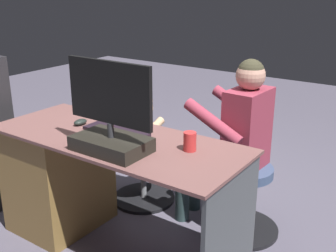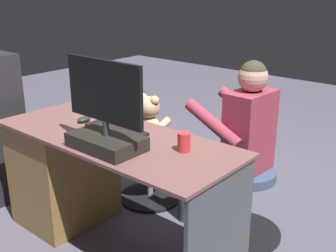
{
  "view_description": "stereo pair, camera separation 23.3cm",
  "coord_description": "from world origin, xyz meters",
  "px_view_note": "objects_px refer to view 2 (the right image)",
  "views": [
    {
      "loc": [
        -1.56,
        2.01,
        1.62
      ],
      "look_at": [
        -0.18,
        0.03,
        0.78
      ],
      "focal_mm": 44.96,
      "sensor_mm": 36.0,
      "label": 1
    },
    {
      "loc": [
        -1.75,
        1.87,
        1.62
      ],
      "look_at": [
        -0.18,
        0.03,
        0.78
      ],
      "focal_mm": 44.96,
      "sensor_mm": 36.0,
      "label": 2
    }
  ],
  "objects_px": {
    "monitor": "(106,123)",
    "person": "(235,135)",
    "tv_remote": "(101,128)",
    "office_chair_teddy": "(150,167)",
    "desk": "(72,170)",
    "teddy_bear": "(150,121)",
    "keyboard": "(116,130)",
    "computer_mouse": "(84,119)",
    "visitor_chair": "(245,200)",
    "cup": "(184,142)"
  },
  "relations": [
    {
      "from": "person",
      "to": "computer_mouse",
      "type": "bearing_deg",
      "value": 36.73
    },
    {
      "from": "keyboard",
      "to": "person",
      "type": "bearing_deg",
      "value": -131.14
    },
    {
      "from": "monitor",
      "to": "person",
      "type": "distance_m",
      "value": 0.88
    },
    {
      "from": "teddy_bear",
      "to": "cup",
      "type": "bearing_deg",
      "value": 144.51
    },
    {
      "from": "computer_mouse",
      "to": "visitor_chair",
      "type": "distance_m",
      "value": 1.17
    },
    {
      "from": "teddy_bear",
      "to": "desk",
      "type": "bearing_deg",
      "value": 73.79
    },
    {
      "from": "monitor",
      "to": "teddy_bear",
      "type": "bearing_deg",
      "value": -63.18
    },
    {
      "from": "desk",
      "to": "teddy_bear",
      "type": "xyz_separation_m",
      "value": [
        -0.17,
        -0.6,
        0.24
      ]
    },
    {
      "from": "computer_mouse",
      "to": "visitor_chair",
      "type": "height_order",
      "value": "computer_mouse"
    },
    {
      "from": "tv_remote",
      "to": "person",
      "type": "bearing_deg",
      "value": -146.87
    },
    {
      "from": "monitor",
      "to": "teddy_bear",
      "type": "relative_size",
      "value": 1.48
    },
    {
      "from": "tv_remote",
      "to": "visitor_chair",
      "type": "height_order",
      "value": "tv_remote"
    },
    {
      "from": "tv_remote",
      "to": "desk",
      "type": "bearing_deg",
      "value": -6.24
    },
    {
      "from": "tv_remote",
      "to": "teddy_bear",
      "type": "distance_m",
      "value": 0.59
    },
    {
      "from": "keyboard",
      "to": "cup",
      "type": "relative_size",
      "value": 4.05
    },
    {
      "from": "computer_mouse",
      "to": "person",
      "type": "bearing_deg",
      "value": -143.27
    },
    {
      "from": "monitor",
      "to": "computer_mouse",
      "type": "height_order",
      "value": "monitor"
    },
    {
      "from": "office_chair_teddy",
      "to": "visitor_chair",
      "type": "distance_m",
      "value": 0.81
    },
    {
      "from": "keyboard",
      "to": "tv_remote",
      "type": "distance_m",
      "value": 0.1
    },
    {
      "from": "keyboard",
      "to": "person",
      "type": "xyz_separation_m",
      "value": [
        -0.49,
        -0.56,
        -0.08
      ]
    },
    {
      "from": "tv_remote",
      "to": "office_chair_teddy",
      "type": "relative_size",
      "value": 0.32
    },
    {
      "from": "tv_remote",
      "to": "office_chair_teddy",
      "type": "bearing_deg",
      "value": -89.98
    },
    {
      "from": "desk",
      "to": "monitor",
      "type": "height_order",
      "value": "monitor"
    },
    {
      "from": "keyboard",
      "to": "visitor_chair",
      "type": "bearing_deg",
      "value": -136.06
    },
    {
      "from": "keyboard",
      "to": "teddy_bear",
      "type": "relative_size",
      "value": 1.15
    },
    {
      "from": "office_chair_teddy",
      "to": "cup",
      "type": "bearing_deg",
      "value": 145.16
    },
    {
      "from": "monitor",
      "to": "desk",
      "type": "bearing_deg",
      "value": -16.04
    },
    {
      "from": "computer_mouse",
      "to": "person",
      "type": "distance_m",
      "value": 0.97
    },
    {
      "from": "desk",
      "to": "person",
      "type": "distance_m",
      "value": 1.12
    },
    {
      "from": "desk",
      "to": "cup",
      "type": "relative_size",
      "value": 15.27
    },
    {
      "from": "monitor",
      "to": "cup",
      "type": "relative_size",
      "value": 5.22
    },
    {
      "from": "tv_remote",
      "to": "teddy_bear",
      "type": "height_order",
      "value": "teddy_bear"
    },
    {
      "from": "office_chair_teddy",
      "to": "visitor_chair",
      "type": "relative_size",
      "value": 0.94
    },
    {
      "from": "cup",
      "to": "tv_remote",
      "type": "bearing_deg",
      "value": 4.74
    },
    {
      "from": "computer_mouse",
      "to": "visitor_chair",
      "type": "xyz_separation_m",
      "value": [
        -0.87,
        -0.58,
        -0.52
      ]
    },
    {
      "from": "desk",
      "to": "cup",
      "type": "xyz_separation_m",
      "value": [
        -0.9,
        -0.08,
        0.41
      ]
    },
    {
      "from": "computer_mouse",
      "to": "desk",
      "type": "bearing_deg",
      "value": 22.87
    },
    {
      "from": "tv_remote",
      "to": "keyboard",
      "type": "bearing_deg",
      "value": -174.2
    },
    {
      "from": "desk",
      "to": "cup",
      "type": "bearing_deg",
      "value": -174.9
    },
    {
      "from": "office_chair_teddy",
      "to": "teddy_bear",
      "type": "xyz_separation_m",
      "value": [
        0.0,
        -0.01,
        0.37
      ]
    },
    {
      "from": "keyboard",
      "to": "office_chair_teddy",
      "type": "xyz_separation_m",
      "value": [
        0.22,
        -0.52,
        -0.49
      ]
    },
    {
      "from": "keyboard",
      "to": "computer_mouse",
      "type": "xyz_separation_m",
      "value": [
        0.29,
        0.02,
        0.01
      ]
    },
    {
      "from": "tv_remote",
      "to": "teddy_bear",
      "type": "bearing_deg",
      "value": -90.24
    },
    {
      "from": "tv_remote",
      "to": "monitor",
      "type": "bearing_deg",
      "value": 132.2
    },
    {
      "from": "monitor",
      "to": "tv_remote",
      "type": "relative_size",
      "value": 3.6
    },
    {
      "from": "visitor_chair",
      "to": "person",
      "type": "height_order",
      "value": "person"
    },
    {
      "from": "keyboard",
      "to": "cup",
      "type": "xyz_separation_m",
      "value": [
        -0.51,
        -0.02,
        0.04
      ]
    },
    {
      "from": "person",
      "to": "office_chair_teddy",
      "type": "bearing_deg",
      "value": 3.16
    },
    {
      "from": "monitor",
      "to": "office_chair_teddy",
      "type": "bearing_deg",
      "value": -62.8
    },
    {
      "from": "computer_mouse",
      "to": "cup",
      "type": "xyz_separation_m",
      "value": [
        -0.79,
        -0.04,
        0.03
      ]
    }
  ]
}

